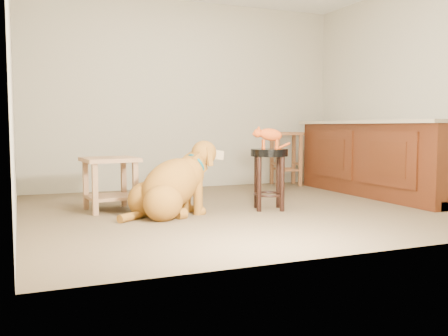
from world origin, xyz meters
name	(u,v)px	position (x,y,z in m)	size (l,w,h in m)	color
floor	(247,208)	(0.00, 0.00, 0.00)	(4.50, 4.00, 0.01)	brown
room_shell	(247,47)	(0.00, 0.00, 1.68)	(4.54, 4.04, 2.62)	#A19982
cabinet_run	(377,160)	(1.94, 0.30, 0.44)	(0.70, 2.56, 0.94)	#471E0C
padded_stool	(269,167)	(0.19, -0.14, 0.45)	(0.42, 0.42, 0.63)	black
wood_stool	(286,158)	(1.43, 1.70, 0.41)	(0.51, 0.51, 0.78)	brown
side_table	(110,176)	(-1.35, 0.41, 0.36)	(0.58, 0.58, 0.55)	#8A6140
golden_retriever	(172,186)	(-0.86, -0.13, 0.29)	(1.18, 0.72, 0.77)	brown
tabby_kitten	(268,135)	(0.18, -0.14, 0.77)	(0.41, 0.20, 0.26)	#9F3A0F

